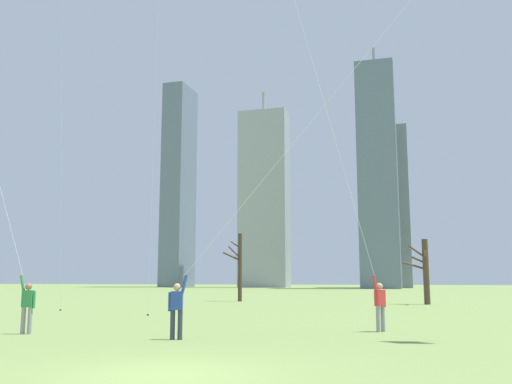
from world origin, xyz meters
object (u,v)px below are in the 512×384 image
(kite_flyer_midfield_left_white, at_px, (2,206))
(bare_tree_leftmost, at_px, (425,270))
(kite_flyer_midfield_center_pink, at_px, (361,237))
(bare_tree_rightmost, at_px, (239,266))
(kite_flyer_midfield_right_blue, at_px, (306,144))

(kite_flyer_midfield_left_white, height_order, bare_tree_leftmost, kite_flyer_midfield_left_white)
(kite_flyer_midfield_left_white, bearing_deg, kite_flyer_midfield_center_pink, 15.73)
(kite_flyer_midfield_left_white, height_order, bare_tree_rightmost, kite_flyer_midfield_left_white)
(kite_flyer_midfield_left_white, height_order, kite_flyer_midfield_center_pink, kite_flyer_midfield_center_pink)
(kite_flyer_midfield_center_pink, distance_m, bare_tree_rightmost, 28.13)
(kite_flyer_midfield_right_blue, bearing_deg, bare_tree_leftmost, 82.19)
(kite_flyer_midfield_center_pink, bearing_deg, bare_tree_rightmost, 115.91)
(bare_tree_rightmost, bearing_deg, kite_flyer_midfield_left_white, -88.58)
(bare_tree_leftmost, bearing_deg, kite_flyer_midfield_left_white, -117.44)
(kite_flyer_midfield_center_pink, xyz_separation_m, bare_tree_rightmost, (-12.29, 25.30, -0.24))
(kite_flyer_midfield_left_white, relative_size, bare_tree_leftmost, 3.47)
(kite_flyer_midfield_left_white, distance_m, kite_flyer_midfield_right_blue, 10.40)
(kite_flyer_midfield_left_white, xyz_separation_m, kite_flyer_midfield_center_pink, (11.59, 3.26, -1.07))
(kite_flyer_midfield_left_white, bearing_deg, kite_flyer_midfield_right_blue, 3.29)
(kite_flyer_midfield_center_pink, xyz_separation_m, bare_tree_leftmost, (2.25, 23.39, -0.69))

